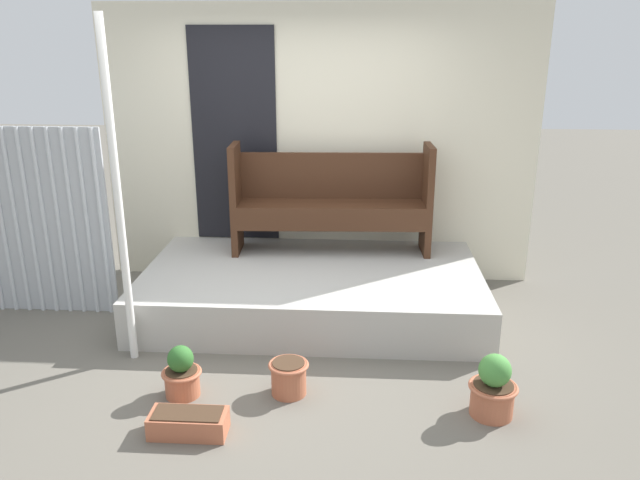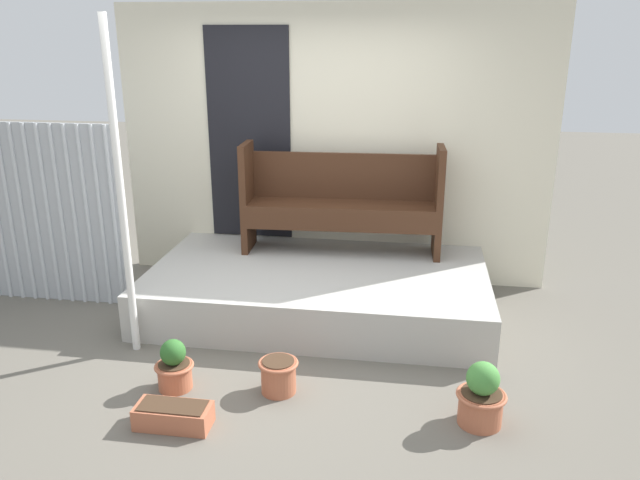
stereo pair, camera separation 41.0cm
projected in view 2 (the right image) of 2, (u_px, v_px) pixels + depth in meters
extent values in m
plane|color=#666056|center=(281.00, 354.00, 4.76)|extent=(24.00, 24.00, 0.00)
cube|color=#B2AFA8|center=(318.00, 290.00, 5.45)|extent=(2.89, 1.66, 0.39)
cube|color=beige|center=(332.00, 147.00, 5.90)|extent=(4.09, 0.06, 2.60)
cube|color=black|center=(249.00, 135.00, 5.95)|extent=(0.80, 0.02, 2.00)
cylinder|color=silver|center=(10.00, 214.00, 5.53)|extent=(0.04, 0.04, 1.62)
cylinder|color=silver|center=(22.00, 214.00, 5.51)|extent=(0.04, 0.04, 1.62)
cylinder|color=silver|center=(35.00, 215.00, 5.49)|extent=(0.04, 0.04, 1.62)
cylinder|color=silver|center=(48.00, 215.00, 5.47)|extent=(0.04, 0.04, 1.62)
cylinder|color=silver|center=(61.00, 216.00, 5.45)|extent=(0.04, 0.04, 1.62)
cylinder|color=silver|center=(74.00, 217.00, 5.44)|extent=(0.04, 0.04, 1.62)
cylinder|color=silver|center=(88.00, 217.00, 5.42)|extent=(0.04, 0.04, 1.62)
cylinder|color=silver|center=(101.00, 218.00, 5.40)|extent=(0.04, 0.04, 1.62)
cylinder|color=silver|center=(114.00, 218.00, 5.38)|extent=(0.04, 0.04, 1.62)
cylinder|color=white|center=(121.00, 195.00, 4.46)|extent=(0.06, 0.06, 2.46)
cube|color=#422616|center=(247.00, 197.00, 5.75)|extent=(0.08, 0.40, 1.00)
cube|color=#422616|center=(438.00, 202.00, 5.57)|extent=(0.08, 0.40, 1.00)
cube|color=#422616|center=(341.00, 206.00, 5.68)|extent=(1.70, 0.47, 0.04)
cube|color=#422616|center=(340.00, 222.00, 5.54)|extent=(1.68, 0.10, 0.17)
cube|color=#422616|center=(343.00, 176.00, 5.77)|extent=(1.68, 0.11, 0.43)
cylinder|color=#B26042|center=(175.00, 376.00, 4.28)|extent=(0.23, 0.23, 0.18)
torus|color=#B26042|center=(174.00, 366.00, 4.26)|extent=(0.27, 0.27, 0.02)
cylinder|color=#422D1E|center=(174.00, 364.00, 4.25)|extent=(0.21, 0.21, 0.01)
ellipsoid|color=#2D6628|center=(173.00, 352.00, 4.23)|extent=(0.17, 0.17, 0.18)
cylinder|color=#B26042|center=(279.00, 377.00, 4.23)|extent=(0.24, 0.24, 0.23)
torus|color=#B26042|center=(278.00, 363.00, 4.20)|extent=(0.28, 0.28, 0.02)
cylinder|color=#422D1E|center=(278.00, 361.00, 4.20)|extent=(0.22, 0.22, 0.01)
cylinder|color=#B26042|center=(480.00, 408.00, 3.89)|extent=(0.27, 0.27, 0.21)
torus|color=#B26042|center=(481.00, 395.00, 3.86)|extent=(0.31, 0.31, 0.02)
cylinder|color=#422D1E|center=(482.00, 393.00, 3.85)|extent=(0.25, 0.25, 0.01)
ellipsoid|color=#478C3D|center=(483.00, 378.00, 3.82)|extent=(0.20, 0.20, 0.21)
cube|color=#B26042|center=(174.00, 416.00, 3.88)|extent=(0.47, 0.21, 0.14)
cube|color=#422D1E|center=(173.00, 406.00, 3.85)|extent=(0.42, 0.18, 0.01)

